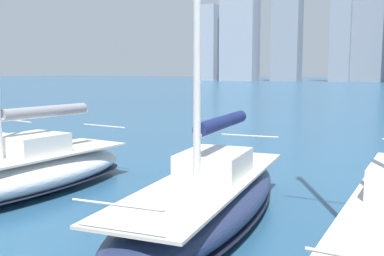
# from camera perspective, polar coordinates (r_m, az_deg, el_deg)

# --- Properties ---
(sailboat_navy) EXTENTS (3.45, 8.63, 10.87)m
(sailboat_navy) POSITION_cam_1_polar(r_m,az_deg,el_deg) (10.26, 1.97, -8.66)
(sailboat_navy) COLOR navy
(sailboat_navy) RESTS_ON ground
(sailboat_grey) EXTENTS (2.85, 7.75, 10.44)m
(sailboat_grey) POSITION_cam_1_polar(r_m,az_deg,el_deg) (13.49, -20.96, -5.18)
(sailboat_grey) COLOR white
(sailboat_grey) RESTS_ON ground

